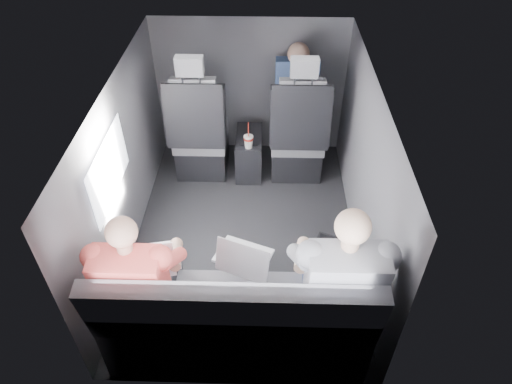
{
  "coord_description": "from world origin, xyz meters",
  "views": [
    {
      "loc": [
        0.16,
        -2.67,
        2.76
      ],
      "look_at": [
        0.09,
        -0.05,
        0.51
      ],
      "focal_mm": 32.0,
      "sensor_mm": 36.0,
      "label": 1
    }
  ],
  "objects_px": {
    "front_seat_left": "(200,137)",
    "front_seat_right": "(297,139)",
    "rear_bench": "(237,323)",
    "passenger_rear_right": "(338,278)",
    "soda_cup": "(249,141)",
    "center_console": "(249,153)",
    "passenger_front_right": "(296,91)",
    "laptop_silver": "(243,257)",
    "laptop_white": "(152,259)",
    "passenger_rear_left": "(141,277)",
    "laptop_black": "(340,253)"
  },
  "relations": [
    {
      "from": "center_console",
      "to": "rear_bench",
      "type": "relative_size",
      "value": 0.3
    },
    {
      "from": "center_console",
      "to": "passenger_front_right",
      "type": "xyz_separation_m",
      "value": [
        0.43,
        0.22,
        0.55
      ]
    },
    {
      "from": "front_seat_left",
      "to": "laptop_white",
      "type": "xyz_separation_m",
      "value": [
        -0.08,
        -1.68,
        0.23
      ]
    },
    {
      "from": "front_seat_right",
      "to": "laptop_black",
      "type": "distance_m",
      "value": 1.63
    },
    {
      "from": "laptop_silver",
      "to": "passenger_rear_right",
      "type": "distance_m",
      "value": 0.59
    },
    {
      "from": "laptop_black",
      "to": "passenger_front_right",
      "type": "xyz_separation_m",
      "value": [
        -0.21,
        1.86,
        0.12
      ]
    },
    {
      "from": "front_seat_right",
      "to": "laptop_black",
      "type": "height_order",
      "value": "front_seat_right"
    },
    {
      "from": "front_seat_left",
      "to": "laptop_silver",
      "type": "xyz_separation_m",
      "value": [
        0.48,
        -1.65,
        0.23
      ]
    },
    {
      "from": "front_seat_left",
      "to": "passenger_rear_left",
      "type": "relative_size",
      "value": 1.07
    },
    {
      "from": "front_seat_left",
      "to": "laptop_black",
      "type": "xyz_separation_m",
      "value": [
        1.08,
        -1.6,
        0.23
      ]
    },
    {
      "from": "center_console",
      "to": "passenger_front_right",
      "type": "bearing_deg",
      "value": 27.01
    },
    {
      "from": "soda_cup",
      "to": "laptop_black",
      "type": "bearing_deg",
      "value": -66.59
    },
    {
      "from": "rear_bench",
      "to": "laptop_black",
      "type": "relative_size",
      "value": 4.01
    },
    {
      "from": "laptop_white",
      "to": "front_seat_right",
      "type": "bearing_deg",
      "value": 59.87
    },
    {
      "from": "center_console",
      "to": "rear_bench",
      "type": "xyz_separation_m",
      "value": [
        -0.0,
        -1.94,
        0.11
      ]
    },
    {
      "from": "passenger_rear_left",
      "to": "passenger_front_right",
      "type": "distance_m",
      "value": 2.29
    },
    {
      "from": "front_seat_left",
      "to": "front_seat_right",
      "type": "height_order",
      "value": "same"
    },
    {
      "from": "front_seat_left",
      "to": "passenger_rear_left",
      "type": "height_order",
      "value": "front_seat_left"
    },
    {
      "from": "laptop_black",
      "to": "passenger_rear_left",
      "type": "height_order",
      "value": "passenger_rear_left"
    },
    {
      "from": "laptop_black",
      "to": "passenger_rear_left",
      "type": "xyz_separation_m",
      "value": [
        -1.2,
        -0.21,
        -0.02
      ]
    },
    {
      "from": "center_console",
      "to": "laptop_black",
      "type": "relative_size",
      "value": 1.2
    },
    {
      "from": "front_seat_right",
      "to": "laptop_black",
      "type": "relative_size",
      "value": 3.17
    },
    {
      "from": "rear_bench",
      "to": "laptop_white",
      "type": "bearing_deg",
      "value": 157.15
    },
    {
      "from": "soda_cup",
      "to": "laptop_white",
      "type": "distance_m",
      "value": 1.63
    },
    {
      "from": "front_seat_right",
      "to": "laptop_silver",
      "type": "distance_m",
      "value": 1.72
    },
    {
      "from": "front_seat_right",
      "to": "rear_bench",
      "type": "distance_m",
      "value": 1.96
    },
    {
      "from": "center_console",
      "to": "passenger_rear_right",
      "type": "xyz_separation_m",
      "value": [
        0.6,
        -1.85,
        0.44
      ]
    },
    {
      "from": "laptop_silver",
      "to": "passenger_rear_left",
      "type": "relative_size",
      "value": 0.34
    },
    {
      "from": "front_seat_left",
      "to": "center_console",
      "type": "distance_m",
      "value": 0.49
    },
    {
      "from": "laptop_white",
      "to": "passenger_rear_right",
      "type": "distance_m",
      "value": 1.13
    },
    {
      "from": "passenger_rear_right",
      "to": "passenger_front_right",
      "type": "height_order",
      "value": "passenger_rear_right"
    },
    {
      "from": "center_console",
      "to": "laptop_black",
      "type": "bearing_deg",
      "value": -68.85
    },
    {
      "from": "soda_cup",
      "to": "center_console",
      "type": "bearing_deg",
      "value": 91.49
    },
    {
      "from": "front_seat_left",
      "to": "front_seat_right",
      "type": "xyz_separation_m",
      "value": [
        0.9,
        0.0,
        0.0
      ]
    },
    {
      "from": "front_seat_right",
      "to": "passenger_rear_right",
      "type": "height_order",
      "value": "front_seat_right"
    },
    {
      "from": "front_seat_right",
      "to": "soda_cup",
      "type": "height_order",
      "value": "front_seat_right"
    },
    {
      "from": "laptop_silver",
      "to": "laptop_black",
      "type": "relative_size",
      "value": 1.01
    },
    {
      "from": "passenger_front_right",
      "to": "laptop_white",
      "type": "bearing_deg",
      "value": -116.18
    },
    {
      "from": "passenger_rear_right",
      "to": "laptop_silver",
      "type": "bearing_deg",
      "value": 164.63
    },
    {
      "from": "front_seat_right",
      "to": "laptop_black",
      "type": "xyz_separation_m",
      "value": [
        0.18,
        -1.6,
        0.23
      ]
    },
    {
      "from": "front_seat_left",
      "to": "front_seat_right",
      "type": "bearing_deg",
      "value": 0.0
    },
    {
      "from": "passenger_rear_right",
      "to": "passenger_front_right",
      "type": "relative_size",
      "value": 1.63
    },
    {
      "from": "front_seat_left",
      "to": "laptop_black",
      "type": "distance_m",
      "value": 1.95
    },
    {
      "from": "rear_bench",
      "to": "passenger_rear_right",
      "type": "xyz_separation_m",
      "value": [
        0.6,
        0.09,
        0.33
      ]
    },
    {
      "from": "passenger_rear_right",
      "to": "soda_cup",
      "type": "bearing_deg",
      "value": 109.6
    },
    {
      "from": "front_seat_right",
      "to": "passenger_rear_left",
      "type": "relative_size",
      "value": 1.07
    },
    {
      "from": "front_seat_right",
      "to": "laptop_silver",
      "type": "height_order",
      "value": "front_seat_right"
    },
    {
      "from": "front_seat_left",
      "to": "passenger_front_right",
      "type": "xyz_separation_m",
      "value": [
        0.88,
        0.26,
        0.35
      ]
    },
    {
      "from": "front_seat_left",
      "to": "laptop_black",
      "type": "height_order",
      "value": "front_seat_left"
    },
    {
      "from": "front_seat_left",
      "to": "passenger_rear_right",
      "type": "relative_size",
      "value": 1.0
    }
  ]
}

